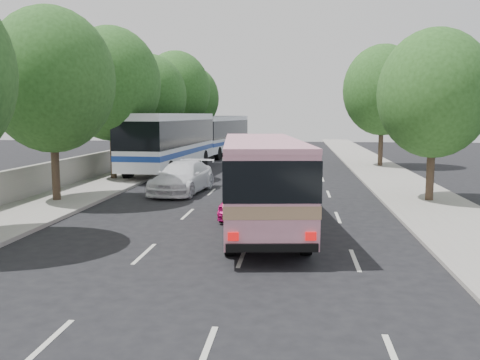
# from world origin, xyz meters

# --- Properties ---
(ground) EXTENTS (120.00, 120.00, 0.00)m
(ground) POSITION_xyz_m (0.00, 0.00, 0.00)
(ground) COLOR black
(ground) RESTS_ON ground
(sidewalk_left) EXTENTS (4.00, 90.00, 0.15)m
(sidewalk_left) POSITION_xyz_m (-8.50, 20.00, 0.07)
(sidewalk_left) COLOR #9E998E
(sidewalk_left) RESTS_ON ground
(sidewalk_right) EXTENTS (4.00, 90.00, 0.12)m
(sidewalk_right) POSITION_xyz_m (8.50, 20.00, 0.06)
(sidewalk_right) COLOR #9E998E
(sidewalk_right) RESTS_ON ground
(low_wall) EXTENTS (0.30, 90.00, 1.50)m
(low_wall) POSITION_xyz_m (-10.30, 20.00, 0.90)
(low_wall) COLOR #9E998E
(low_wall) RESTS_ON sidewalk_left
(tree_left_b) EXTENTS (5.70, 5.70, 8.88)m
(tree_left_b) POSITION_xyz_m (-8.42, 5.94, 5.82)
(tree_left_b) COLOR #38281E
(tree_left_b) RESTS_ON ground
(tree_left_c) EXTENTS (6.00, 6.00, 9.35)m
(tree_left_c) POSITION_xyz_m (-8.62, 13.94, 6.12)
(tree_left_c) COLOR #38281E
(tree_left_c) RESTS_ON ground
(tree_left_d) EXTENTS (5.52, 5.52, 8.60)m
(tree_left_d) POSITION_xyz_m (-8.52, 21.94, 5.63)
(tree_left_d) COLOR #38281E
(tree_left_d) RESTS_ON ground
(tree_left_e) EXTENTS (6.30, 6.30, 9.82)m
(tree_left_e) POSITION_xyz_m (-8.42, 29.94, 6.43)
(tree_left_e) COLOR #38281E
(tree_left_e) RESTS_ON ground
(tree_left_f) EXTENTS (5.88, 5.88, 9.16)m
(tree_left_f) POSITION_xyz_m (-8.62, 37.94, 6.00)
(tree_left_f) COLOR #38281E
(tree_left_f) RESTS_ON ground
(tree_right_near) EXTENTS (5.10, 5.10, 7.95)m
(tree_right_near) POSITION_xyz_m (8.78, 7.94, 5.20)
(tree_right_near) COLOR #38281E
(tree_right_near) RESTS_ON ground
(tree_right_far) EXTENTS (6.00, 6.00, 9.35)m
(tree_right_far) POSITION_xyz_m (9.08, 23.94, 6.12)
(tree_right_far) COLOR #38281E
(tree_right_far) RESTS_ON ground
(pink_bus) EXTENTS (3.78, 10.30, 3.21)m
(pink_bus) POSITION_xyz_m (1.30, 1.66, 2.00)
(pink_bus) COLOR #CE849A
(pink_bus) RESTS_ON ground
(pink_taxi) EXTENTS (2.23, 4.40, 1.44)m
(pink_taxi) POSITION_xyz_m (0.63, 3.90, 0.72)
(pink_taxi) COLOR #FA158E
(pink_taxi) RESTS_ON ground
(white_pickup) EXTENTS (2.88, 5.78, 1.61)m
(white_pickup) POSITION_xyz_m (-3.38, 9.64, 0.81)
(white_pickup) COLOR white
(white_pickup) RESTS_ON ground
(tour_coach_front) EXTENTS (3.76, 13.93, 4.12)m
(tour_coach_front) POSITION_xyz_m (-6.30, 19.02, 2.48)
(tour_coach_front) COLOR white
(tour_coach_front) RESTS_ON ground
(tour_coach_rear) EXTENTS (4.44, 13.25, 3.89)m
(tour_coach_rear) POSITION_xyz_m (-5.05, 33.25, 2.34)
(tour_coach_rear) COLOR white
(tour_coach_rear) RESTS_ON ground
(taxi_roof_sign) EXTENTS (0.57, 0.25, 0.18)m
(taxi_roof_sign) POSITION_xyz_m (0.63, 3.90, 1.53)
(taxi_roof_sign) COLOR silver
(taxi_roof_sign) RESTS_ON pink_taxi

